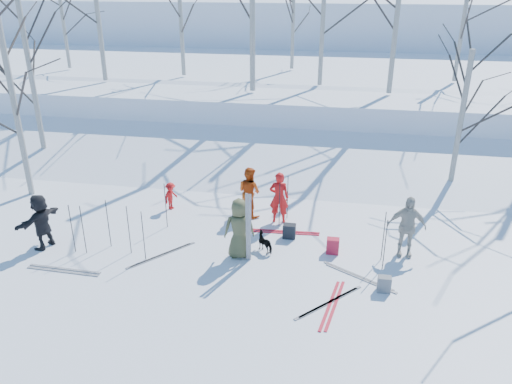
% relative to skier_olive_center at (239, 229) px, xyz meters
% --- Properties ---
extents(ground, '(120.00, 120.00, 0.00)m').
position_rel_skier_olive_center_xyz_m(ground, '(0.21, -0.31, -0.79)').
color(ground, white).
rests_on(ground, ground).
extents(snow_ramp, '(70.00, 9.49, 4.12)m').
position_rel_skier_olive_center_xyz_m(snow_ramp, '(0.21, 6.69, -0.64)').
color(snow_ramp, white).
rests_on(snow_ramp, ground).
extents(snow_plateau, '(70.00, 18.00, 2.20)m').
position_rel_skier_olive_center_xyz_m(snow_plateau, '(0.21, 16.69, 0.21)').
color(snow_plateau, white).
rests_on(snow_plateau, ground).
extents(far_hill, '(90.00, 30.00, 6.00)m').
position_rel_skier_olive_center_xyz_m(far_hill, '(0.21, 37.69, 1.21)').
color(far_hill, white).
rests_on(far_hill, ground).
extents(skier_olive_center, '(0.88, 0.70, 1.58)m').
position_rel_skier_olive_center_xyz_m(skier_olive_center, '(0.00, 0.00, 0.00)').
color(skier_olive_center, '#484A2C').
rests_on(skier_olive_center, ground).
extents(skier_red_north, '(0.58, 0.40, 1.54)m').
position_rel_skier_olive_center_xyz_m(skier_red_north, '(0.72, 2.10, -0.02)').
color(skier_red_north, red).
rests_on(skier_red_north, ground).
extents(skier_redor_behind, '(0.93, 0.88, 1.52)m').
position_rel_skier_olive_center_xyz_m(skier_redor_behind, '(-0.20, 2.39, -0.03)').
color(skier_redor_behind, '#C1430E').
rests_on(skier_redor_behind, ground).
extents(skier_red_seated, '(0.47, 0.63, 0.86)m').
position_rel_skier_olive_center_xyz_m(skier_red_seated, '(-2.65, 2.39, -0.36)').
color(skier_red_seated, red).
rests_on(skier_red_seated, ground).
extents(skier_cream_east, '(0.96, 0.41, 1.63)m').
position_rel_skier_olive_center_xyz_m(skier_cream_east, '(4.13, 0.81, 0.02)').
color(skier_cream_east, beige).
rests_on(skier_cream_east, ground).
extents(skier_grey_west, '(0.79, 1.46, 1.50)m').
position_rel_skier_olive_center_xyz_m(skier_grey_west, '(-5.17, -0.44, -0.04)').
color(skier_grey_west, black).
rests_on(skier_grey_west, ground).
extents(dog, '(0.62, 0.58, 0.50)m').
position_rel_skier_olive_center_xyz_m(dog, '(0.62, 0.39, -0.54)').
color(dog, black).
rests_on(dog, ground).
extents(upright_ski_left, '(0.08, 0.16, 1.90)m').
position_rel_skier_olive_center_xyz_m(upright_ski_left, '(0.25, -0.22, 0.16)').
color(upright_ski_left, silver).
rests_on(upright_ski_left, ground).
extents(upright_ski_right, '(0.13, 0.23, 1.89)m').
position_rel_skier_olive_center_xyz_m(upright_ski_right, '(0.31, -0.22, 0.16)').
color(upright_ski_right, silver).
rests_on(upright_ski_right, ground).
extents(ski_pair_a, '(1.87, 2.08, 0.02)m').
position_rel_skier_olive_center_xyz_m(ski_pair_a, '(3.01, -0.46, -0.78)').
color(ski_pair_a, silver).
rests_on(ski_pair_a, ground).
extents(ski_pair_b, '(0.84, 1.97, 0.02)m').
position_rel_skier_olive_center_xyz_m(ski_pair_b, '(2.42, -1.69, -0.78)').
color(ski_pair_b, red).
rests_on(ski_pair_b, ground).
extents(ski_pair_c, '(2.05, 2.09, 0.02)m').
position_rel_skier_olive_center_xyz_m(ski_pair_c, '(-1.98, -0.32, -0.78)').
color(ski_pair_c, silver).
rests_on(ski_pair_c, ground).
extents(ski_pair_d, '(0.31, 1.91, 0.02)m').
position_rel_skier_olive_center_xyz_m(ski_pair_d, '(-4.08, -1.44, -0.78)').
color(ski_pair_d, silver).
rests_on(ski_pair_d, ground).
extents(ski_pair_e, '(0.42, 1.92, 0.02)m').
position_rel_skier_olive_center_xyz_m(ski_pair_e, '(1.00, 1.47, -0.78)').
color(ski_pair_e, red).
rests_on(ski_pair_e, ground).
extents(ski_pair_f, '(2.09, 2.10, 0.02)m').
position_rel_skier_olive_center_xyz_m(ski_pair_f, '(2.35, -1.61, -0.78)').
color(ski_pair_f, silver).
rests_on(ski_pair_f, ground).
extents(ski_pole_a, '(0.02, 0.02, 1.34)m').
position_rel_skier_olive_center_xyz_m(ski_pole_a, '(-2.80, -0.34, -0.12)').
color(ski_pole_a, black).
rests_on(ski_pole_a, ground).
extents(ski_pole_b, '(0.02, 0.02, 1.34)m').
position_rel_skier_olive_center_xyz_m(ski_pole_b, '(-2.32, -0.58, -0.12)').
color(ski_pole_b, black).
rests_on(ski_pole_b, ground).
extents(ski_pole_c, '(0.02, 0.02, 1.34)m').
position_rel_skier_olive_center_xyz_m(ski_pole_c, '(3.56, 0.45, -0.12)').
color(ski_pole_c, black).
rests_on(ski_pole_c, ground).
extents(ski_pole_d, '(0.02, 0.02, 1.34)m').
position_rel_skier_olive_center_xyz_m(ski_pole_d, '(-3.47, -0.11, -0.12)').
color(ski_pole_d, black).
rests_on(ski_pole_d, ground).
extents(ski_pole_e, '(0.02, 0.02, 1.34)m').
position_rel_skier_olive_center_xyz_m(ski_pole_e, '(0.93, 2.37, -0.12)').
color(ski_pole_e, black).
rests_on(ski_pole_e, ground).
extents(ski_pole_f, '(0.02, 0.02, 1.34)m').
position_rel_skier_olive_center_xyz_m(ski_pole_f, '(-3.95, -0.55, -0.12)').
color(ski_pole_f, black).
rests_on(ski_pole_f, ground).
extents(ski_pole_g, '(0.02, 0.02, 1.34)m').
position_rel_skier_olive_center_xyz_m(ski_pole_g, '(3.57, 0.03, -0.12)').
color(ski_pole_g, black).
rests_on(ski_pole_g, ground).
extents(ski_pole_h, '(0.02, 0.02, 1.34)m').
position_rel_skier_olive_center_xyz_m(ski_pole_h, '(0.76, 1.87, -0.12)').
color(ski_pole_h, black).
rests_on(ski_pole_h, ground).
extents(ski_pole_i, '(0.02, 0.02, 1.34)m').
position_rel_skier_olive_center_xyz_m(ski_pole_i, '(-2.38, 1.22, -0.12)').
color(ski_pole_i, black).
rests_on(ski_pole_i, ground).
extents(ski_pole_j, '(0.02, 0.02, 1.34)m').
position_rel_skier_olive_center_xyz_m(ski_pole_j, '(-4.26, -0.54, -0.12)').
color(ski_pole_j, black).
rests_on(ski_pole_j, ground).
extents(backpack_red, '(0.32, 0.22, 0.42)m').
position_rel_skier_olive_center_xyz_m(backpack_red, '(2.34, 0.57, -0.58)').
color(backpack_red, '#B81C33').
rests_on(backpack_red, ground).
extents(backpack_grey, '(0.30, 0.20, 0.38)m').
position_rel_skier_olive_center_xyz_m(backpack_grey, '(3.55, -0.94, -0.60)').
color(backpack_grey, slate).
rests_on(backpack_grey, ground).
extents(backpack_dark, '(0.34, 0.24, 0.40)m').
position_rel_skier_olive_center_xyz_m(backpack_dark, '(1.13, 1.19, -0.59)').
color(backpack_dark, black).
rests_on(backpack_dark, ground).
extents(birch_plateau_a, '(4.47, 4.47, 5.53)m').
position_rel_skier_olive_center_xyz_m(birch_plateau_a, '(-5.36, 12.49, 4.17)').
color(birch_plateau_a, silver).
rests_on(birch_plateau_a, snow_plateau).
extents(birch_plateau_b, '(3.85, 3.85, 4.64)m').
position_rel_skier_olive_center_xyz_m(birch_plateau_b, '(-11.81, 13.36, 3.73)').
color(birch_plateau_b, silver).
rests_on(birch_plateau_b, snow_plateau).
extents(birch_plateau_d, '(4.82, 4.82, 6.03)m').
position_rel_skier_olive_center_xyz_m(birch_plateau_d, '(1.24, 11.28, 4.42)').
color(birch_plateau_d, silver).
rests_on(birch_plateau_d, snow_plateau).
extents(birch_plateau_e, '(5.39, 5.39, 6.85)m').
position_rel_skier_olive_center_xyz_m(birch_plateau_e, '(4.13, 10.13, 4.83)').
color(birch_plateau_e, silver).
rests_on(birch_plateau_e, snow_plateau).
extents(birch_plateau_i, '(3.99, 3.99, 4.84)m').
position_rel_skier_olive_center_xyz_m(birch_plateau_i, '(-0.44, 15.22, 3.83)').
color(birch_plateau_i, silver).
rests_on(birch_plateau_i, snow_plateau).
extents(birch_plateau_j, '(4.14, 4.14, 5.06)m').
position_rel_skier_olive_center_xyz_m(birch_plateau_j, '(7.22, 13.26, 3.94)').
color(birch_plateau_j, silver).
rests_on(birch_plateau_j, snow_plateau).
extents(birch_edge_a, '(4.66, 4.66, 5.80)m').
position_rel_skier_olive_center_xyz_m(birch_edge_a, '(-7.57, 2.68, 2.11)').
color(birch_edge_a, silver).
rests_on(birch_edge_a, ground).
extents(birch_edge_d, '(4.94, 4.94, 6.20)m').
position_rel_skier_olive_center_xyz_m(birch_edge_d, '(-8.84, 5.61, 2.31)').
color(birch_edge_d, silver).
rests_on(birch_edge_d, ground).
extents(birch_edge_e, '(3.83, 3.83, 4.62)m').
position_rel_skier_olive_center_xyz_m(birch_edge_e, '(5.99, 5.24, 1.52)').
color(birch_edge_e, silver).
rests_on(birch_edge_e, ground).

